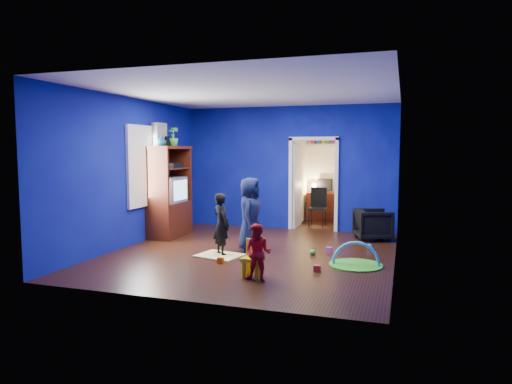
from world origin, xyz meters
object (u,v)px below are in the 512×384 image
(kid_chair, at_px, (252,260))
(study_desk, at_px, (324,207))
(child_navy, at_px, (250,214))
(play_mat, at_px, (356,265))
(vase, at_px, (161,141))
(toddler_red, at_px, (258,253))
(crt_tv, at_px, (171,190))
(hopper_ball, at_px, (252,239))
(child_black, at_px, (221,224))
(tv_armoire, at_px, (169,192))
(armchair, at_px, (373,225))
(folding_chair, at_px, (317,208))

(kid_chair, bearing_deg, study_desk, 93.24)
(child_navy, bearing_deg, play_mat, -111.68)
(vase, xyz_separation_m, kid_chair, (2.72, -2.16, -1.82))
(toddler_red, distance_m, crt_tv, 3.93)
(toddler_red, bearing_deg, vase, 143.27)
(toddler_red, height_order, play_mat, toddler_red)
(crt_tv, relative_size, hopper_ball, 1.95)
(child_black, relative_size, play_mat, 1.29)
(tv_armoire, distance_m, kid_chair, 3.74)
(vase, relative_size, crt_tv, 0.32)
(armchair, relative_size, hopper_ball, 1.97)
(crt_tv, height_order, folding_chair, crt_tv)
(play_mat, bearing_deg, kid_chair, -140.99)
(vase, distance_m, play_mat, 4.72)
(hopper_ball, bearing_deg, child_navy, -78.69)
(hopper_ball, bearing_deg, crt_tv, 164.55)
(study_desk, bearing_deg, tv_armoire, -130.93)
(child_black, xyz_separation_m, hopper_ball, (0.31, 0.75, -0.38))
(tv_armoire, height_order, kid_chair, tv_armoire)
(vase, distance_m, crt_tv, 1.09)
(play_mat, bearing_deg, folding_chair, 109.76)
(toddler_red, bearing_deg, kid_chair, 129.56)
(folding_chair, bearing_deg, play_mat, -70.24)
(child_navy, xyz_separation_m, study_desk, (0.70, 4.06, -0.31))
(child_black, height_order, folding_chair, child_black)
(folding_chair, bearing_deg, vase, -137.42)
(child_black, distance_m, crt_tv, 2.21)
(tv_armoire, bearing_deg, child_navy, -20.94)
(armchair, relative_size, child_navy, 0.52)
(child_black, distance_m, play_mat, 2.43)
(child_navy, relative_size, study_desk, 1.56)
(crt_tv, bearing_deg, child_black, -37.46)
(play_mat, bearing_deg, child_black, 179.73)
(armchair, height_order, tv_armoire, tv_armoire)
(armchair, xyz_separation_m, child_navy, (-2.12, -1.79, 0.36))
(study_desk, bearing_deg, hopper_ball, -101.11)
(tv_armoire, bearing_deg, kid_chair, -42.12)
(child_black, bearing_deg, study_desk, -63.18)
(toddler_red, xyz_separation_m, hopper_ball, (-0.80, 2.10, -0.24))
(child_black, height_order, tv_armoire, tv_armoire)
(child_black, xyz_separation_m, study_desk, (1.06, 4.57, -0.18))
(kid_chair, bearing_deg, play_mat, 43.24)
(armchair, relative_size, folding_chair, 0.77)
(kid_chair, bearing_deg, folding_chair, 93.04)
(crt_tv, distance_m, hopper_ball, 2.27)
(child_navy, height_order, kid_chair, child_navy)
(kid_chair, bearing_deg, tv_armoire, 142.12)
(hopper_ball, height_order, study_desk, study_desk)
(kid_chair, xyz_separation_m, folding_chair, (0.10, 4.75, 0.21))
(crt_tv, xyz_separation_m, kid_chair, (2.68, -2.46, -0.77))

